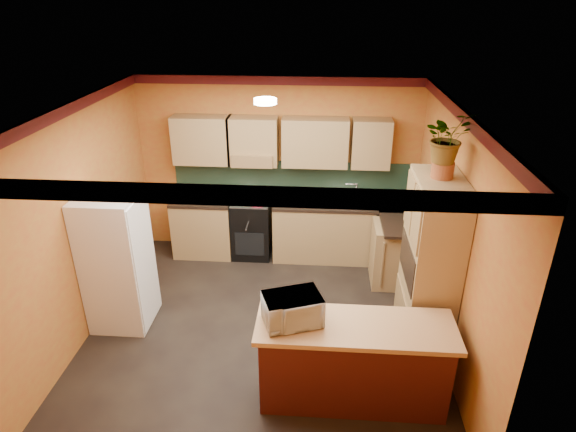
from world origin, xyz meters
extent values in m
plane|color=black|center=(0.00, 0.00, 0.00)|extent=(4.20, 4.20, 0.00)
cube|color=white|center=(0.00, 0.00, 2.70)|extent=(4.20, 4.20, 0.04)
cube|color=#B88531|center=(0.00, 2.10, 1.35)|extent=(4.20, 0.04, 2.70)
cube|color=#B88531|center=(0.00, -2.10, 1.35)|extent=(4.20, 0.04, 2.70)
cube|color=#B88531|center=(-2.10, 0.00, 1.35)|extent=(0.04, 4.20, 2.70)
cube|color=#B88531|center=(2.10, 0.00, 1.35)|extent=(0.04, 4.20, 2.70)
cube|color=#213D29|center=(0.25, 2.09, 1.19)|extent=(3.70, 0.02, 0.53)
cube|color=#213D29|center=(2.09, 1.40, 1.19)|extent=(0.02, 1.40, 0.53)
cube|color=#A38156|center=(0.10, 1.93, 1.80)|extent=(3.10, 0.34, 0.70)
cylinder|color=white|center=(0.00, 0.60, 2.66)|extent=(0.26, 0.26, 0.06)
cube|color=#A38156|center=(0.23, 1.80, 0.44)|extent=(3.65, 0.60, 0.88)
cube|color=black|center=(0.23, 1.80, 0.90)|extent=(3.65, 0.62, 0.04)
cube|color=black|center=(-0.39, 1.80, 0.46)|extent=(0.58, 0.58, 0.91)
cube|color=silver|center=(1.01, 1.80, 0.94)|extent=(0.48, 0.40, 0.03)
cube|color=#A38156|center=(1.80, 1.16, 0.44)|extent=(0.60, 0.80, 0.88)
cube|color=black|center=(1.80, 1.16, 0.90)|extent=(0.62, 0.80, 0.04)
cube|color=white|center=(-1.75, 0.00, 0.85)|extent=(0.68, 0.66, 1.70)
cube|color=#A38156|center=(1.85, -0.24, 1.05)|extent=(0.48, 0.90, 2.10)
cylinder|color=brown|center=(1.85, -0.19, 2.18)|extent=(0.22, 0.22, 0.16)
imported|color=#A38156|center=(1.85, -0.19, 2.51)|extent=(0.58, 0.55, 0.51)
cube|color=#461110|center=(1.03, -1.09, 0.44)|extent=(1.80, 0.55, 0.88)
cube|color=tan|center=(1.03, -1.09, 0.91)|extent=(1.90, 0.65, 0.05)
imported|color=white|center=(0.42, -1.09, 1.08)|extent=(0.62, 0.52, 0.29)
camera|label=1|loc=(0.65, -4.79, 3.80)|focal=30.00mm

